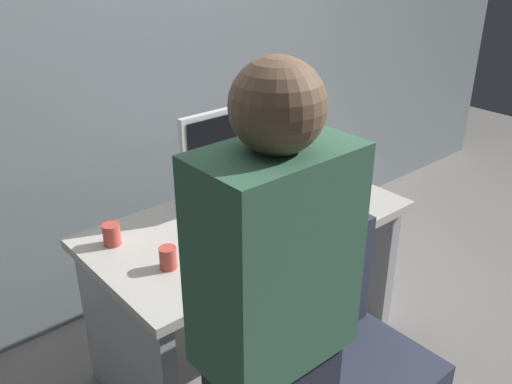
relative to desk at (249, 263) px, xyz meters
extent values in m
plane|color=gray|center=(0.00, 0.00, -0.50)|extent=(9.00, 9.00, 0.00)
cube|color=gray|center=(0.00, 0.81, 1.00)|extent=(6.40, 0.10, 3.00)
cube|color=beige|center=(0.00, 0.00, 0.21)|extent=(1.39, 0.75, 0.04)
cube|color=#B2B2B7|center=(-0.63, 0.00, -0.16)|extent=(0.06, 0.67, 0.68)
cube|color=#B2B2B7|center=(0.63, 0.00, -0.16)|extent=(0.06, 0.67, 0.68)
cube|color=#33384C|center=(-0.09, -0.75, -0.04)|extent=(0.44, 0.44, 0.08)
cube|color=#33384C|center=(-0.09, -0.56, 0.22)|extent=(0.40, 0.06, 0.44)
cube|color=#38664C|center=(-0.57, -0.78, 0.64)|extent=(0.40, 0.24, 0.58)
sphere|color=brown|center=(-0.57, -0.78, 1.03)|extent=(0.22, 0.22, 0.22)
cube|color=silver|center=(0.06, 0.17, 0.23)|extent=(0.20, 0.14, 0.02)
cube|color=silver|center=(0.06, 0.17, 0.28)|extent=(0.04, 0.03, 0.08)
cube|color=silver|center=(0.06, 0.17, 0.50)|extent=(0.54, 0.03, 0.36)
cube|color=black|center=(0.06, 0.15, 0.50)|extent=(0.50, 0.01, 0.32)
cube|color=white|center=(0.01, -0.12, 0.24)|extent=(0.44, 0.15, 0.02)
ellipsoid|color=black|center=(0.29, -0.12, 0.24)|extent=(0.06, 0.10, 0.03)
cylinder|color=#D84C3F|center=(-0.47, -0.10, 0.27)|extent=(0.07, 0.07, 0.09)
cylinder|color=#D84C3F|center=(-0.55, 0.19, 0.27)|extent=(0.07, 0.07, 0.09)
cube|color=#3359A5|center=(0.46, 0.15, 0.24)|extent=(0.18, 0.15, 0.03)
cube|color=beige|center=(0.45, 0.16, 0.27)|extent=(0.20, 0.16, 0.04)
cube|color=black|center=(0.44, 0.16, 0.31)|extent=(0.21, 0.17, 0.04)
cube|color=gold|center=(0.45, 0.16, 0.35)|extent=(0.21, 0.13, 0.03)
cube|color=#338C59|center=(0.44, 0.15, 0.38)|extent=(0.19, 0.14, 0.04)
cube|color=white|center=(0.44, 0.14, 0.42)|extent=(0.20, 0.13, 0.03)
cube|color=black|center=(0.50, -0.16, 0.23)|extent=(0.12, 0.16, 0.01)
camera|label=1|loc=(-1.36, -1.64, 1.39)|focal=39.04mm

